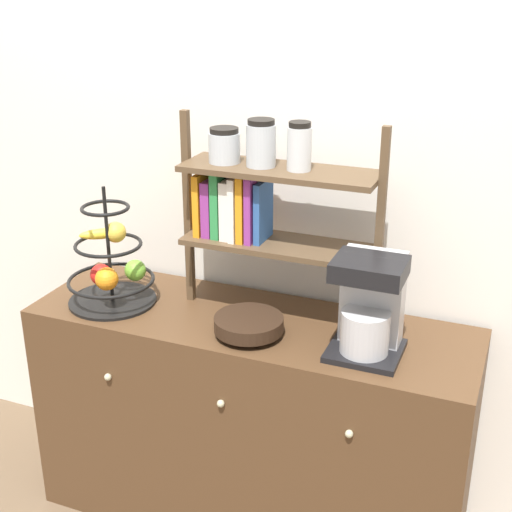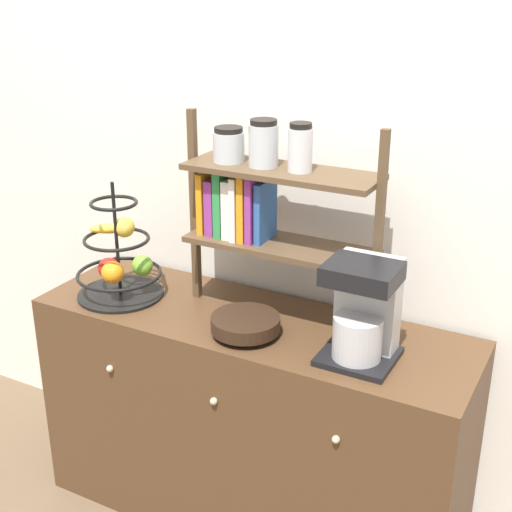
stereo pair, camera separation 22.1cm
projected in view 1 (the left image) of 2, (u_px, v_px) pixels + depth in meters
wall_back at (281, 146)px, 2.34m from camera, size 7.00×0.05×2.60m
sideboard at (250, 422)px, 2.45m from camera, size 1.46×0.48×0.79m
coffee_maker at (369, 306)px, 2.06m from camera, size 0.21×0.20×0.30m
fruit_stand at (111, 267)px, 2.37m from camera, size 0.30×0.30×0.41m
wooden_bowl at (249, 325)px, 2.19m from camera, size 0.22×0.22×0.06m
shelf_hutch at (256, 194)px, 2.21m from camera, size 0.66×0.20×0.65m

